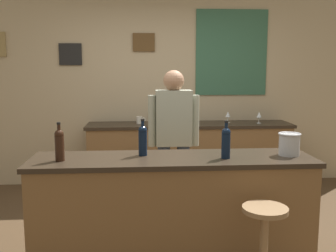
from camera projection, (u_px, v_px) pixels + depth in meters
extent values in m
plane|color=#4C3823|center=(169.00, 242.00, 3.72)|extent=(10.00, 10.00, 0.00)
cube|color=tan|center=(158.00, 85.00, 5.52)|extent=(6.00, 0.06, 2.80)
cube|color=black|center=(70.00, 54.00, 5.33)|extent=(0.30, 0.02, 0.29)
cube|color=brown|center=(144.00, 42.00, 5.37)|extent=(0.30, 0.02, 0.25)
cube|color=#38664C|center=(232.00, 53.00, 5.48)|extent=(1.01, 0.02, 1.18)
cube|color=brown|center=(173.00, 213.00, 3.26)|extent=(2.26, 0.57, 0.88)
cube|color=#2D2319|center=(173.00, 160.00, 3.20)|extent=(2.31, 0.60, 0.04)
cube|color=brown|center=(189.00, 158.00, 5.32)|extent=(2.68, 0.53, 0.86)
cube|color=#2D2319|center=(189.00, 125.00, 5.25)|extent=(2.74, 0.56, 0.04)
cylinder|color=#384766|center=(183.00, 185.00, 4.07)|extent=(0.13, 0.13, 0.86)
cylinder|color=#384766|center=(164.00, 186.00, 4.06)|extent=(0.13, 0.13, 0.86)
cube|color=#9EA38E|center=(174.00, 118.00, 3.96)|extent=(0.36, 0.20, 0.56)
sphere|color=#A87A5B|center=(174.00, 81.00, 3.91)|extent=(0.21, 0.21, 0.21)
cylinder|color=#9EA38E|center=(195.00, 121.00, 3.98)|extent=(0.08, 0.08, 0.52)
cylinder|color=#9EA38E|center=(152.00, 121.00, 3.95)|extent=(0.08, 0.08, 0.52)
cylinder|color=olive|center=(265.00, 210.00, 2.73)|extent=(0.32, 0.32, 0.03)
cylinder|color=black|center=(60.00, 148.00, 3.05)|extent=(0.07, 0.07, 0.20)
sphere|color=black|center=(59.00, 134.00, 3.04)|extent=(0.07, 0.07, 0.07)
cylinder|color=black|center=(59.00, 130.00, 3.03)|extent=(0.03, 0.03, 0.09)
cylinder|color=black|center=(59.00, 123.00, 3.02)|extent=(0.03, 0.03, 0.02)
cylinder|color=black|center=(143.00, 144.00, 3.24)|extent=(0.07, 0.07, 0.20)
sphere|color=black|center=(143.00, 130.00, 3.23)|extent=(0.07, 0.07, 0.07)
cylinder|color=black|center=(143.00, 126.00, 3.22)|extent=(0.03, 0.03, 0.09)
cylinder|color=black|center=(143.00, 120.00, 3.22)|extent=(0.03, 0.03, 0.02)
cylinder|color=black|center=(226.00, 146.00, 3.14)|extent=(0.07, 0.07, 0.20)
sphere|color=black|center=(226.00, 132.00, 3.12)|extent=(0.07, 0.07, 0.07)
cylinder|color=black|center=(226.00, 128.00, 3.12)|extent=(0.03, 0.03, 0.09)
cylinder|color=black|center=(226.00, 122.00, 3.11)|extent=(0.03, 0.03, 0.02)
cylinder|color=#B7BABF|center=(289.00, 145.00, 3.25)|extent=(0.17, 0.17, 0.18)
torus|color=#B7BABF|center=(290.00, 134.00, 3.24)|extent=(0.19, 0.19, 0.02)
cylinder|color=silver|center=(152.00, 124.00, 5.18)|extent=(0.06, 0.06, 0.00)
cylinder|color=silver|center=(152.00, 121.00, 5.17)|extent=(0.01, 0.01, 0.07)
cone|color=silver|center=(152.00, 115.00, 5.16)|extent=(0.07, 0.07, 0.08)
cylinder|color=silver|center=(174.00, 124.00, 5.21)|extent=(0.06, 0.06, 0.00)
cylinder|color=silver|center=(174.00, 121.00, 5.20)|extent=(0.01, 0.01, 0.07)
cone|color=silver|center=(174.00, 115.00, 5.19)|extent=(0.07, 0.07, 0.08)
cylinder|color=silver|center=(190.00, 124.00, 5.22)|extent=(0.06, 0.06, 0.00)
cylinder|color=silver|center=(190.00, 121.00, 5.22)|extent=(0.01, 0.01, 0.07)
cone|color=silver|center=(190.00, 115.00, 5.20)|extent=(0.07, 0.07, 0.08)
cylinder|color=silver|center=(228.00, 122.00, 5.33)|extent=(0.06, 0.06, 0.00)
cylinder|color=silver|center=(228.00, 120.00, 5.32)|extent=(0.01, 0.01, 0.07)
cone|color=silver|center=(228.00, 114.00, 5.31)|extent=(0.07, 0.07, 0.08)
cylinder|color=silver|center=(259.00, 123.00, 5.27)|extent=(0.06, 0.06, 0.00)
cylinder|color=silver|center=(259.00, 120.00, 5.27)|extent=(0.01, 0.01, 0.07)
cone|color=silver|center=(259.00, 115.00, 5.25)|extent=(0.07, 0.07, 0.08)
cylinder|color=silver|center=(139.00, 120.00, 5.25)|extent=(0.08, 0.08, 0.09)
torus|color=silver|center=(144.00, 120.00, 5.25)|extent=(0.06, 0.01, 0.06)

